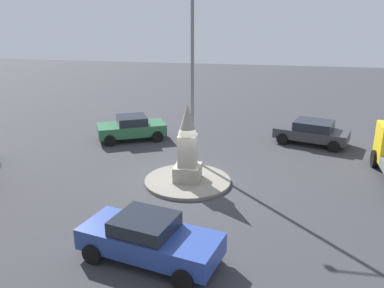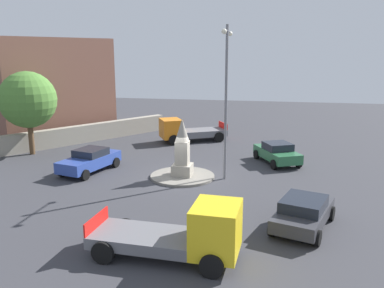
{
  "view_description": "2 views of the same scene",
  "coord_description": "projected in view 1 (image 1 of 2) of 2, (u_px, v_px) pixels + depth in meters",
  "views": [
    {
      "loc": [
        -3.16,
        16.39,
        7.44
      ],
      "look_at": [
        -0.08,
        -0.68,
        1.59
      ],
      "focal_mm": 38.1,
      "sensor_mm": 36.0,
      "label": 1
    },
    {
      "loc": [
        -22.72,
        -5.19,
        7.36
      ],
      "look_at": [
        0.55,
        -0.48,
        1.95
      ],
      "focal_mm": 38.02,
      "sensor_mm": 36.0,
      "label": 2
    }
  ],
  "objects": [
    {
      "name": "car_green_near_island",
      "position": [
        132.0,
        128.0,
        23.87
      ],
      "size": [
        4.26,
        3.32,
        1.42
      ],
      "color": "#2D6B42",
      "rests_on": "ground"
    },
    {
      "name": "ground_plane",
      "position": [
        188.0,
        182.0,
        18.19
      ],
      "size": [
        80.0,
        80.0,
        0.0
      ],
      "primitive_type": "plane",
      "color": "#38383D"
    },
    {
      "name": "traffic_island",
      "position": [
        188.0,
        181.0,
        18.17
      ],
      "size": [
        3.84,
        3.84,
        0.14
      ],
      "primitive_type": "cylinder",
      "color": "gray",
      "rests_on": "ground"
    },
    {
      "name": "car_blue_parked_left",
      "position": [
        149.0,
        238.0,
        12.41
      ],
      "size": [
        4.64,
        2.79,
        1.44
      ],
      "color": "#2D479E",
      "rests_on": "ground"
    },
    {
      "name": "monument",
      "position": [
        188.0,
        147.0,
        17.65
      ],
      "size": [
        1.14,
        1.14,
        3.44
      ],
      "color": "#9E9687",
      "rests_on": "traffic_island"
    },
    {
      "name": "car_dark_grey_waiting",
      "position": [
        312.0,
        132.0,
        23.14
      ],
      "size": [
        4.38,
        2.98,
        1.35
      ],
      "color": "#38383D",
      "rests_on": "ground"
    },
    {
      "name": "streetlamp",
      "position": [
        192.0,
        56.0,
        18.88
      ],
      "size": [
        3.1,
        0.28,
        8.83
      ],
      "color": "slate",
      "rests_on": "ground"
    }
  ]
}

